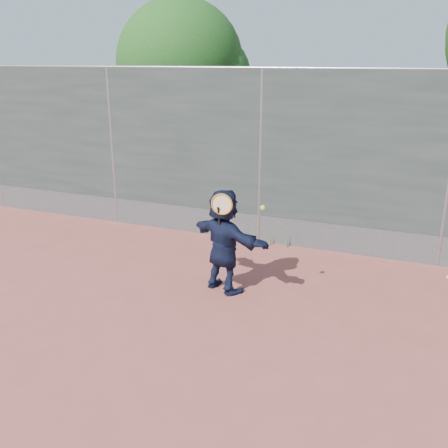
% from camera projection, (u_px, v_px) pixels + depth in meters
% --- Properties ---
extents(ground, '(80.00, 80.00, 0.00)m').
position_uv_depth(ground, '(167.00, 335.00, 5.96)').
color(ground, '#9E4C42').
rests_on(ground, ground).
extents(player, '(1.43, 0.95, 1.48)m').
position_uv_depth(player, '(224.00, 241.00, 6.92)').
color(player, '#121933').
rests_on(player, ground).
extents(ball_ground, '(0.07, 0.07, 0.07)m').
position_uv_depth(ball_ground, '(448.00, 278.00, 7.45)').
color(ball_ground, '#B1DF31').
rests_on(ball_ground, ground).
extents(fence, '(20.00, 0.06, 3.03)m').
position_uv_depth(fence, '(261.00, 154.00, 8.54)').
color(fence, '#38423D').
rests_on(fence, ground).
extents(swing_action, '(0.74, 0.13, 0.51)m').
position_uv_depth(swing_action, '(226.00, 206.00, 6.53)').
color(swing_action, '#C87212').
rests_on(swing_action, ground).
extents(tree_left, '(3.15, 3.00, 4.53)m').
position_uv_depth(tree_left, '(187.00, 67.00, 11.80)').
color(tree_left, '#382314').
rests_on(tree_left, ground).
extents(weed_clump, '(0.68, 0.07, 0.30)m').
position_uv_depth(weed_clump, '(273.00, 238.00, 8.79)').
color(weed_clump, '#387226').
rests_on(weed_clump, ground).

